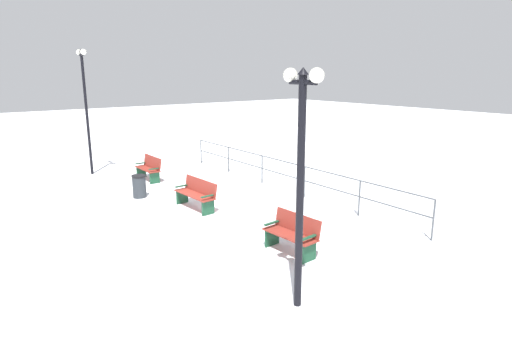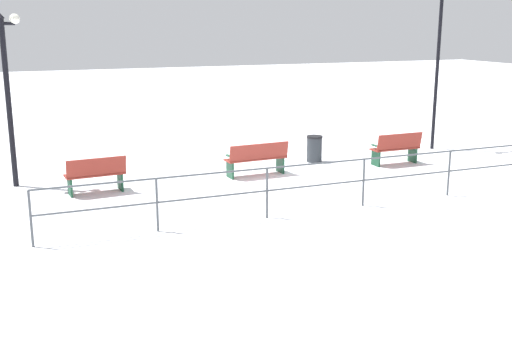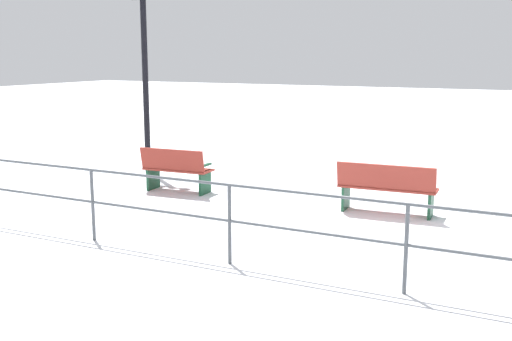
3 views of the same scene
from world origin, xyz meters
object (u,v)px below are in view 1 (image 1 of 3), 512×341
Objects in this scene: bench_nearest at (149,168)px; bench_second at (197,193)px; trash_bin at (139,186)px; bench_third at (292,233)px; lamppost_near at (85,95)px; lamppost_middle at (301,159)px.

bench_nearest reaches higher than bench_second.
trash_bin is at bearing -69.78° from bench_second.
bench_nearest is 1.03× the size of bench_third.
bench_third is (-0.18, 4.22, -0.02)m from bench_second.
bench_third is 0.28× the size of lamppost_near.
bench_nearest is at bearing 122.01° from lamppost_near.
lamppost_near reaches higher than bench_nearest.
lamppost_near is (1.45, -10.85, 2.79)m from bench_third.
bench_nearest is at bearing -96.80° from bench_second.
lamppost_near reaches higher than bench_second.
bench_third reaches higher than trash_bin.
lamppost_near is 12.63m from lamppost_middle.
lamppost_middle is 8.52m from trash_bin.
lamppost_near is at bearing -58.93° from bench_nearest.
bench_third is 1.86× the size of trash_bin.
lamppost_middle is (0.00, 12.62, -0.54)m from lamppost_near.
trash_bin is (-0.30, -8.20, -2.33)m from lamppost_middle.
bench_third is 6.52m from trash_bin.
lamppost_middle is 5.46× the size of trash_bin.
trash_bin is at bearing -83.89° from bench_third.
bench_second is 0.41× the size of lamppost_middle.
bench_second reaches higher than bench_third.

